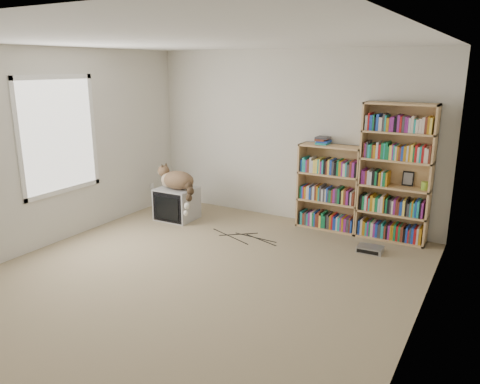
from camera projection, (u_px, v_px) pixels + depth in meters
The scene contains 16 objects.
floor at pixel (195, 280), 5.12m from camera, with size 4.50×5.00×0.01m, color gray.
wall_back at pixel (291, 137), 6.88m from camera, with size 4.50×0.02×2.50m, color beige.
wall_left at pixel (46, 149), 5.87m from camera, with size 0.02×5.00×2.50m, color beige.
wall_right at pixel (423, 198), 3.71m from camera, with size 0.02×5.00×2.50m, color beige.
ceiling at pixel (188, 40), 4.46m from camera, with size 4.50×5.00×0.02m, color white.
window at pixel (58, 135), 6.00m from camera, with size 0.02×1.22×1.52m, color white.
crt_tv at pixel (177, 204), 7.10m from camera, with size 0.57×0.52×0.48m.
cat at pixel (179, 183), 6.90m from camera, with size 0.77×0.55×0.61m.
bookcase_tall at pixel (395, 177), 6.11m from camera, with size 0.91×0.30×1.82m.
bookcase_short at pixel (330, 191), 6.62m from camera, with size 0.88×0.30×1.21m.
book_stack at pixel (323, 140), 6.52m from camera, with size 0.19×0.24×0.10m, color red.
green_mug at pixel (425, 186), 5.93m from camera, with size 0.09×0.09×0.10m, color #8CBF36.
framed_print at pixel (408, 179), 6.12m from camera, with size 0.14×0.01×0.19m, color black.
dvd_player at pixel (370, 249), 5.88m from camera, with size 0.31×0.22×0.07m, color #A3A2A7.
wall_outlet at pixel (152, 187), 7.74m from camera, with size 0.01×0.08×0.13m, color silver.
floor_cables at pixel (261, 242), 6.22m from camera, with size 1.20×0.70×0.01m, color black, non-canonical shape.
Camera 1 is at (2.77, -3.82, 2.27)m, focal length 35.00 mm.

